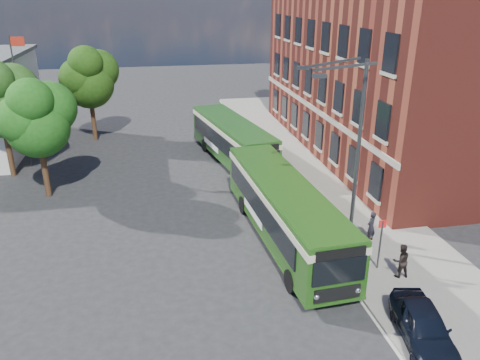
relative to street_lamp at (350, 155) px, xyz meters
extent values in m
plane|color=#252628|center=(-4.84, 2.00, -4.79)|extent=(120.00, 120.00, 0.00)
cube|color=gray|center=(2.16, 10.00, -4.72)|extent=(6.00, 48.00, 0.15)
cube|color=beige|center=(-0.89, 10.00, -4.79)|extent=(0.12, 48.00, 0.01)
cube|color=maroon|center=(9.16, 14.00, 1.21)|extent=(12.00, 26.00, 12.00)
cube|color=#BBB29E|center=(3.12, 14.00, -1.19)|extent=(0.12, 26.00, 0.35)
cylinder|color=#353739|center=(-17.34, 15.00, -0.29)|extent=(0.10, 0.10, 9.00)
cube|color=#AC2313|center=(-16.89, 15.00, 3.81)|extent=(0.90, 0.02, 0.60)
cylinder|color=#353739|center=(0.36, 0.00, -4.64)|extent=(0.44, 0.44, 0.30)
cylinder|color=#353739|center=(0.36, 0.00, -0.29)|extent=(0.18, 0.18, 9.00)
cube|color=#353739|center=(-0.87, -0.60, 4.01)|extent=(2.58, 0.46, 0.37)
cube|color=#353739|center=(-0.87, 0.60, 4.01)|extent=(2.58, 0.46, 0.37)
cube|color=#353739|center=(-2.11, -1.08, 3.76)|extent=(0.55, 0.22, 0.16)
cube|color=#353739|center=(-2.11, 1.08, 3.76)|extent=(0.55, 0.22, 0.16)
cylinder|color=#353739|center=(0.76, -2.20, -3.54)|extent=(0.08, 0.08, 2.50)
cube|color=red|center=(0.76, -2.20, -2.44)|extent=(0.35, 0.04, 0.35)
cube|color=#204C14|center=(-2.58, 1.44, -3.02)|extent=(3.26, 12.40, 2.45)
cube|color=#204C14|center=(-2.58, 1.44, -4.29)|extent=(3.30, 12.44, 0.14)
cube|color=black|center=(-3.88, 1.66, -2.89)|extent=(0.73, 10.45, 1.10)
cube|color=black|center=(-1.32, 1.82, -2.89)|extent=(0.73, 10.45, 1.10)
cube|color=beige|center=(-2.58, 1.44, -2.19)|extent=(3.32, 12.47, 0.32)
cube|color=#204C14|center=(-2.58, 1.44, -1.83)|extent=(3.15, 12.30, 0.12)
cube|color=black|center=(-2.20, -4.72, -2.84)|extent=(2.15, 0.21, 1.05)
cube|color=black|center=(-2.20, -4.73, -2.09)|extent=(2.00, 0.20, 0.38)
cube|color=black|center=(-2.20, -4.73, -3.84)|extent=(1.90, 0.20, 0.55)
sphere|color=silver|center=(-3.05, -4.76, -3.84)|extent=(0.26, 0.26, 0.26)
sphere|color=silver|center=(-1.35, -4.65, -3.84)|extent=(0.26, 0.26, 0.26)
cube|color=black|center=(-2.97, 7.59, -2.79)|extent=(2.00, 0.20, 0.90)
cube|color=white|center=(-3.93, 2.35, -3.64)|extent=(0.24, 3.20, 0.45)
cylinder|color=black|center=(-3.48, -2.96, -4.29)|extent=(0.34, 1.02, 1.00)
cylinder|color=black|center=(-1.14, -2.82, -4.29)|extent=(0.34, 1.02, 1.00)
cylinder|color=black|center=(-3.96, 4.69, -4.29)|extent=(0.34, 1.02, 1.00)
cylinder|color=black|center=(-1.62, 4.84, -4.29)|extent=(0.34, 1.02, 1.00)
cube|color=#204C18|center=(-3.06, 13.39, -3.02)|extent=(4.49, 11.47, 2.45)
cube|color=#204C18|center=(-3.06, 13.39, -4.29)|extent=(4.54, 11.51, 0.14)
cube|color=black|center=(-4.38, 13.45, -2.89)|extent=(1.78, 9.26, 1.10)
cube|color=black|center=(-1.86, 13.92, -2.89)|extent=(1.78, 9.26, 1.10)
cube|color=beige|center=(-3.06, 13.39, -2.19)|extent=(4.56, 11.54, 0.32)
cube|color=#204C18|center=(-3.06, 13.39, -1.83)|extent=(4.37, 11.35, 0.12)
cube|color=black|center=(-2.04, 7.86, -2.84)|extent=(2.13, 0.47, 1.05)
cube|color=black|center=(-2.04, 7.85, -2.09)|extent=(1.98, 0.44, 0.38)
cube|color=black|center=(-2.04, 7.85, -3.84)|extent=(1.88, 0.42, 0.55)
sphere|color=silver|center=(-2.88, 7.71, -3.84)|extent=(0.26, 0.26, 0.26)
sphere|color=silver|center=(-1.21, 8.02, -3.84)|extent=(0.26, 0.26, 0.26)
cube|color=black|center=(-4.09, 18.93, -2.79)|extent=(1.98, 0.44, 0.90)
cube|color=white|center=(-4.51, 14.14, -3.64)|extent=(0.62, 3.15, 0.45)
cylinder|color=black|center=(-3.52, 9.44, -4.29)|extent=(0.46, 1.03, 1.00)
cylinder|color=black|center=(-1.22, 9.87, -4.29)|extent=(0.46, 1.03, 1.00)
cylinder|color=black|center=(-4.72, 15.93, -4.29)|extent=(0.46, 1.03, 1.00)
cylinder|color=black|center=(-2.42, 16.36, -4.29)|extent=(0.46, 1.03, 1.00)
imported|color=black|center=(0.13, -6.86, -3.99)|extent=(2.27, 4.07, 1.31)
imported|color=black|center=(1.52, 0.16, -3.86)|extent=(0.68, 0.62, 1.56)
imported|color=black|center=(1.39, -2.99, -3.87)|extent=(0.78, 0.62, 1.55)
cylinder|color=#3C2515|center=(-15.18, 9.33, -3.24)|extent=(0.36, 0.36, 3.11)
sphere|color=#1B5114|center=(-15.18, 9.33, -0.41)|extent=(3.67, 3.67, 3.67)
sphere|color=#1B5114|center=(-14.47, 9.90, 0.51)|extent=(3.11, 3.11, 3.11)
sphere|color=#1B5114|center=(-15.81, 8.84, 0.15)|extent=(2.82, 2.82, 2.82)
sphere|color=#1B5114|center=(-15.18, 8.63, 1.21)|extent=(2.54, 2.54, 2.54)
cylinder|color=#3C2515|center=(-18.14, 13.31, -3.11)|extent=(0.36, 0.36, 3.36)
sphere|color=#244A18|center=(-18.14, 13.31, -0.06)|extent=(3.97, 3.97, 3.97)
sphere|color=#244A18|center=(-17.38, 13.92, 0.93)|extent=(3.36, 3.36, 3.36)
cylinder|color=#3C2515|center=(-13.43, 20.84, -3.13)|extent=(0.36, 0.36, 3.33)
sphere|color=#1D3F0E|center=(-13.43, 20.84, -0.10)|extent=(3.93, 3.93, 3.93)
sphere|color=#1D3F0E|center=(-12.68, 21.44, 0.88)|extent=(3.33, 3.33, 3.33)
sphere|color=#1D3F0E|center=(-14.11, 20.31, 0.51)|extent=(3.03, 3.03, 3.03)
sphere|color=#1D3F0E|center=(-13.43, 20.08, 1.64)|extent=(2.72, 2.72, 2.72)
camera|label=1|loc=(-8.64, -18.60, 6.82)|focal=35.00mm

